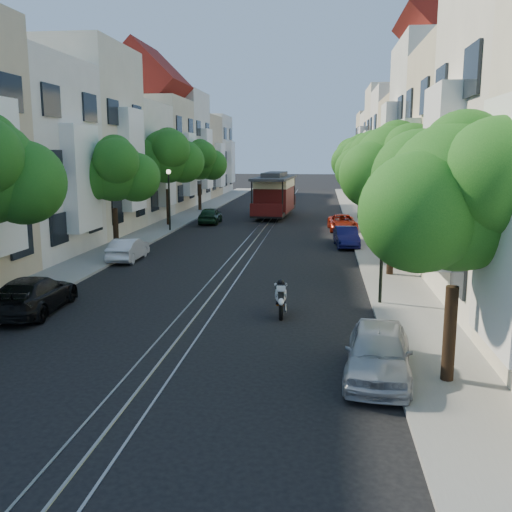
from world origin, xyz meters
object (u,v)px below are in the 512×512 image
(tree_w_d, at_px, (200,161))
(parked_car_w_near, at_px, (34,295))
(parked_car_e_mid, at_px, (346,237))
(cable_car, at_px, (275,193))
(parked_car_e_near, at_px, (378,352))
(tree_e_d, at_px, (362,159))
(tree_e_a, at_px, (461,200))
(parked_car_w_far, at_px, (210,215))
(lamp_east, at_px, (383,227))
(parked_car_e_far, at_px, (342,223))
(lamp_west, at_px, (169,191))
(tree_w_b, at_px, (114,172))
(tree_e_b, at_px, (396,169))
(tree_e_c, at_px, (373,166))
(sportbike_rider, at_px, (281,295))
(tree_w_c, at_px, (168,157))
(parked_car_w_mid, at_px, (128,249))

(tree_w_d, distance_m, parked_car_w_near, 34.53)
(parked_car_e_mid, distance_m, parked_car_w_near, 18.91)
(cable_car, bearing_deg, tree_w_d, 156.28)
(cable_car, xyz_separation_m, parked_car_e_near, (5.48, -34.99, -1.37))
(parked_car_e_near, bearing_deg, cable_car, 104.92)
(tree_e_d, xyz_separation_m, cable_car, (-7.15, 1.23, -2.84))
(tree_e_a, relative_size, parked_car_w_near, 1.43)
(parked_car_e_near, xyz_separation_m, parked_car_w_far, (-10.00, 29.58, -0.03))
(tree_e_d, distance_m, lamp_east, 27.07)
(parked_car_e_far, bearing_deg, parked_car_e_mid, -93.26)
(cable_car, relative_size, parked_car_w_near, 2.07)
(lamp_west, bearing_deg, tree_e_a, -61.55)
(tree_w_b, bearing_deg, tree_e_b, -19.15)
(tree_e_a, xyz_separation_m, tree_e_d, (0.00, 34.00, 0.47))
(tree_e_c, height_order, lamp_east, tree_e_c)
(sportbike_rider, bearing_deg, tree_w_c, 108.80)
(parked_car_e_near, height_order, parked_car_w_far, parked_car_e_near)
(lamp_west, height_order, parked_car_e_mid, lamp_west)
(parked_car_e_mid, bearing_deg, tree_w_b, -171.32)
(tree_e_d, bearing_deg, cable_car, 170.20)
(tree_w_b, bearing_deg, tree_w_c, 90.00)
(parked_car_e_mid, height_order, parked_car_e_far, parked_car_e_mid)
(tree_e_a, bearing_deg, parked_car_w_far, 111.36)
(parked_car_e_near, bearing_deg, sportbike_rider, 124.05)
(tree_e_b, relative_size, lamp_west, 1.61)
(tree_e_b, bearing_deg, lamp_east, -100.93)
(tree_w_c, relative_size, parked_car_w_mid, 2.02)
(lamp_west, bearing_deg, tree_e_c, -8.49)
(tree_e_a, height_order, tree_e_c, tree_e_c)
(tree_e_d, relative_size, lamp_east, 1.65)
(tree_e_b, bearing_deg, tree_e_d, 90.00)
(tree_w_b, distance_m, tree_w_c, 11.02)
(lamp_west, distance_m, parked_car_w_mid, 10.90)
(cable_car, height_order, parked_car_e_near, cable_car)
(tree_e_d, bearing_deg, parked_car_e_far, -103.10)
(tree_w_b, relative_size, tree_w_d, 0.96)
(sportbike_rider, height_order, parked_car_w_far, parked_car_w_far)
(sportbike_rider, bearing_deg, tree_w_b, 125.72)
(tree_e_b, distance_m, parked_car_w_mid, 13.73)
(lamp_east, bearing_deg, parked_car_e_near, -95.89)
(tree_w_b, bearing_deg, tree_e_a, -49.73)
(tree_w_d, bearing_deg, tree_e_d, -19.15)
(lamp_west, distance_m, sportbike_rider, 21.73)
(lamp_west, distance_m, parked_car_e_near, 27.58)
(tree_e_c, distance_m, parked_car_w_near, 22.69)
(parked_car_e_far, bearing_deg, parked_car_e_near, -93.26)
(tree_e_b, distance_m, parked_car_w_far, 21.69)
(tree_e_a, distance_m, tree_e_d, 34.00)
(sportbike_rider, relative_size, parked_car_w_mid, 0.53)
(tree_e_d, relative_size, parked_car_w_near, 1.56)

